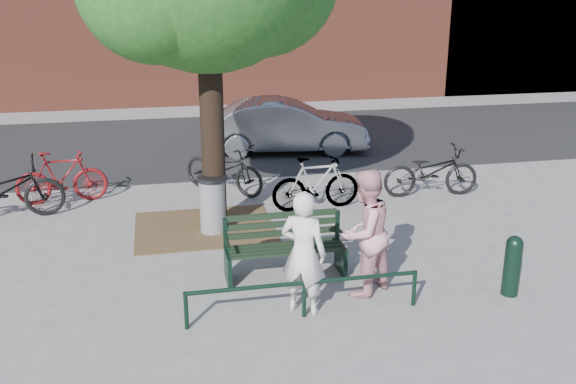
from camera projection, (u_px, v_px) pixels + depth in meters
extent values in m
plane|color=gray|center=(285.00, 277.00, 9.41)|extent=(90.00, 90.00, 0.00)
cube|color=brown|center=(205.00, 228.00, 11.25)|extent=(2.40, 2.00, 0.02)
cube|color=black|center=(222.00, 142.00, 17.31)|extent=(40.00, 7.00, 0.01)
cube|color=black|center=(228.00, 268.00, 9.17)|extent=(0.06, 0.52, 0.45)
cube|color=black|center=(225.00, 233.00, 9.25)|extent=(0.06, 0.06, 0.44)
cylinder|color=black|center=(228.00, 244.00, 8.95)|extent=(0.04, 0.36, 0.04)
cube|color=black|center=(341.00, 258.00, 9.50)|extent=(0.06, 0.52, 0.45)
cube|color=black|center=(337.00, 224.00, 9.57)|extent=(0.06, 0.06, 0.44)
cylinder|color=black|center=(344.00, 235.00, 9.28)|extent=(0.04, 0.36, 0.04)
cube|color=black|center=(285.00, 248.00, 9.27)|extent=(1.64, 0.46, 0.04)
cube|color=black|center=(282.00, 224.00, 9.39)|extent=(1.64, 0.03, 0.47)
cylinder|color=black|center=(186.00, 311.00, 7.92)|extent=(0.06, 0.06, 0.50)
cylinder|color=black|center=(304.00, 299.00, 8.21)|extent=(0.06, 0.06, 0.50)
cylinder|color=black|center=(414.00, 288.00, 8.50)|extent=(0.06, 0.06, 0.50)
cylinder|color=black|center=(304.00, 283.00, 8.14)|extent=(3.00, 0.06, 0.06)
cylinder|color=black|center=(212.00, 121.00, 10.70)|extent=(0.40, 0.40, 3.80)
imported|color=silver|center=(303.00, 253.00, 8.18)|extent=(0.72, 0.65, 1.65)
imported|color=#D29097|center=(364.00, 233.00, 8.67)|extent=(1.09, 1.03, 1.77)
cylinder|color=black|center=(512.00, 269.00, 8.76)|extent=(0.23, 0.23, 0.75)
sphere|color=black|center=(515.00, 244.00, 8.65)|extent=(0.23, 0.23, 0.23)
cylinder|color=gray|center=(213.00, 207.00, 10.95)|extent=(0.44, 0.44, 0.93)
cylinder|color=black|center=(212.00, 179.00, 10.80)|extent=(0.49, 0.49, 0.07)
imported|color=black|center=(2.00, 191.00, 11.48)|extent=(2.23, 1.09, 1.12)
imported|color=#5A0C0E|center=(61.00, 177.00, 12.40)|extent=(1.76, 0.62, 1.04)
imported|color=black|center=(224.00, 168.00, 13.04)|extent=(1.86, 1.83, 1.02)
imported|color=gray|center=(316.00, 183.00, 12.05)|extent=(1.74, 0.60, 1.03)
imported|color=black|center=(431.00, 171.00, 12.82)|extent=(1.98, 0.82, 1.01)
imported|color=slate|center=(285.00, 126.00, 16.10)|extent=(4.22, 1.92, 1.34)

